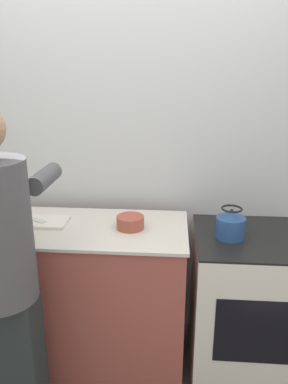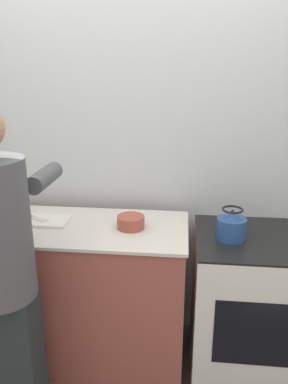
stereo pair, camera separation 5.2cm
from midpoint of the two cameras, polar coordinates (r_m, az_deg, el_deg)
The scene contains 9 objects.
wall_back at distance 2.46m, azimuth -0.13°, elevation 6.13°, with size 8.00×0.05×2.60m.
counter at distance 2.47m, azimuth -9.93°, elevation -15.07°, with size 1.39×0.60×0.94m.
oven at distance 2.47m, azimuth 16.21°, elevation -16.20°, with size 0.67×0.64×0.90m.
person at distance 1.90m, azimuth -20.13°, elevation -11.32°, with size 0.36×0.60×1.68m.
cutting_board at distance 2.33m, azimuth -14.99°, elevation -4.25°, with size 0.35×0.19×0.02m.
knife at distance 2.35m, azimuth -15.88°, elevation -3.79°, with size 0.20×0.12×0.01m.
kettle at distance 2.17m, azimuth 13.84°, elevation -5.06°, with size 0.17×0.17×0.18m.
bowl_prep at distance 2.16m, azimuth -1.42°, elevation -4.60°, with size 0.16×0.16×0.07m.
canister_jar at distance 2.52m, azimuth -19.95°, elevation -1.20°, with size 0.12×0.12×0.17m.
Camera 2 is at (0.29, -1.69, 1.81)m, focal length 35.00 mm.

